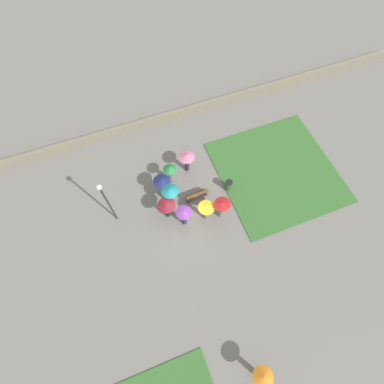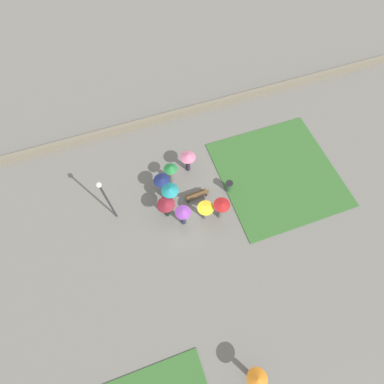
{
  "view_description": "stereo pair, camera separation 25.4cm",
  "coord_description": "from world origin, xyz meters",
  "px_view_note": "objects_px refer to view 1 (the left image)",
  "views": [
    {
      "loc": [
        2.35,
        7.49,
        18.43
      ],
      "look_at": [
        -0.86,
        -0.93,
        0.98
      ],
      "focal_mm": 28.0,
      "sensor_mm": 36.0,
      "label": 1
    },
    {
      "loc": [
        2.11,
        7.57,
        18.43
      ],
      "look_at": [
        -0.86,
        -0.93,
        0.98
      ],
      "focal_mm": 28.0,
      "sensor_mm": 36.0,
      "label": 2
    }
  ],
  "objects_px": {
    "trash_bin": "(228,185)",
    "crowd_person_navy": "(162,183)",
    "crowd_person_pink": "(187,159)",
    "crowd_person_green": "(170,172)",
    "crowd_person_red": "(222,207)",
    "crowd_person_yellow": "(206,209)",
    "crowd_person_purple": "(184,214)",
    "lone_walker_near_lawn": "(262,377)",
    "crowd_person_teal": "(170,192)",
    "lamp_post": "(106,199)",
    "park_bench": "(197,195)",
    "crowd_person_maroon": "(167,207)"
  },
  "relations": [
    {
      "from": "crowd_person_red",
      "to": "crowd_person_yellow",
      "type": "bearing_deg",
      "value": 48.99
    },
    {
      "from": "park_bench",
      "to": "crowd_person_purple",
      "type": "xyz_separation_m",
      "value": [
        1.42,
        1.36,
        0.85
      ]
    },
    {
      "from": "crowd_person_red",
      "to": "crowd_person_pink",
      "type": "bearing_deg",
      "value": -17.44
    },
    {
      "from": "park_bench",
      "to": "lamp_post",
      "type": "distance_m",
      "value": 6.02
    },
    {
      "from": "lamp_post",
      "to": "crowd_person_navy",
      "type": "xyz_separation_m",
      "value": [
        -3.49,
        -0.7,
        -1.46
      ]
    },
    {
      "from": "crowd_person_maroon",
      "to": "lone_walker_near_lawn",
      "type": "xyz_separation_m",
      "value": [
        -1.44,
        10.29,
        0.09
      ]
    },
    {
      "from": "crowd_person_teal",
      "to": "lamp_post",
      "type": "bearing_deg",
      "value": 165.25
    },
    {
      "from": "crowd_person_pink",
      "to": "crowd_person_navy",
      "type": "distance_m",
      "value": 2.5
    },
    {
      "from": "crowd_person_yellow",
      "to": "crowd_person_pink",
      "type": "relative_size",
      "value": 0.96
    },
    {
      "from": "crowd_person_yellow",
      "to": "crowd_person_red",
      "type": "height_order",
      "value": "crowd_person_red"
    },
    {
      "from": "crowd_person_navy",
      "to": "lone_walker_near_lawn",
      "type": "relative_size",
      "value": 1.01
    },
    {
      "from": "crowd_person_purple",
      "to": "crowd_person_pink",
      "type": "bearing_deg",
      "value": -110.81
    },
    {
      "from": "crowd_person_navy",
      "to": "crowd_person_maroon",
      "type": "bearing_deg",
      "value": 47.75
    },
    {
      "from": "trash_bin",
      "to": "crowd_person_pink",
      "type": "distance_m",
      "value": 3.38
    },
    {
      "from": "crowd_person_green",
      "to": "crowd_person_pink",
      "type": "height_order",
      "value": "crowd_person_green"
    },
    {
      "from": "lamp_post",
      "to": "crowd_person_red",
      "type": "bearing_deg",
      "value": 160.89
    },
    {
      "from": "crowd_person_maroon",
      "to": "crowd_person_red",
      "type": "bearing_deg",
      "value": 106.47
    },
    {
      "from": "park_bench",
      "to": "crowd_person_red",
      "type": "relative_size",
      "value": 0.82
    },
    {
      "from": "lamp_post",
      "to": "crowd_person_red",
      "type": "relative_size",
      "value": 2.34
    },
    {
      "from": "trash_bin",
      "to": "crowd_person_green",
      "type": "xyz_separation_m",
      "value": [
        3.48,
        -1.97,
        0.81
      ]
    },
    {
      "from": "crowd_person_pink",
      "to": "crowd_person_maroon",
      "type": "xyz_separation_m",
      "value": [
        2.44,
        2.91,
        -0.04
      ]
    },
    {
      "from": "crowd_person_green",
      "to": "crowd_person_purple",
      "type": "height_order",
      "value": "crowd_person_green"
    },
    {
      "from": "lamp_post",
      "to": "trash_bin",
      "type": "xyz_separation_m",
      "value": [
        -7.77,
        0.59,
        -2.41
      ]
    },
    {
      "from": "crowd_person_yellow",
      "to": "lone_walker_near_lawn",
      "type": "relative_size",
      "value": 0.95
    },
    {
      "from": "lamp_post",
      "to": "crowd_person_navy",
      "type": "relative_size",
      "value": 2.45
    },
    {
      "from": "crowd_person_teal",
      "to": "crowd_person_green",
      "type": "xyz_separation_m",
      "value": [
        -0.53,
        -1.57,
        -0.2
      ]
    },
    {
      "from": "crowd_person_yellow",
      "to": "lone_walker_near_lawn",
      "type": "xyz_separation_m",
      "value": [
        0.82,
        9.27,
        0.13
      ]
    },
    {
      "from": "park_bench",
      "to": "crowd_person_teal",
      "type": "bearing_deg",
      "value": -13.26
    },
    {
      "from": "lone_walker_near_lawn",
      "to": "crowd_person_teal",
      "type": "bearing_deg",
      "value": 13.05
    },
    {
      "from": "park_bench",
      "to": "lamp_post",
      "type": "bearing_deg",
      "value": -8.09
    },
    {
      "from": "lamp_post",
      "to": "crowd_person_navy",
      "type": "bearing_deg",
      "value": -168.68
    },
    {
      "from": "trash_bin",
      "to": "crowd_person_navy",
      "type": "bearing_deg",
      "value": -16.77
    },
    {
      "from": "crowd_person_pink",
      "to": "lone_walker_near_lawn",
      "type": "xyz_separation_m",
      "value": [
        0.99,
        13.2,
        0.05
      ]
    },
    {
      "from": "trash_bin",
      "to": "crowd_person_maroon",
      "type": "height_order",
      "value": "crowd_person_maroon"
    },
    {
      "from": "crowd_person_yellow",
      "to": "crowd_person_maroon",
      "type": "bearing_deg",
      "value": -120.11
    },
    {
      "from": "crowd_person_pink",
      "to": "crowd_person_maroon",
      "type": "bearing_deg",
      "value": 72.73
    },
    {
      "from": "trash_bin",
      "to": "crowd_person_purple",
      "type": "relative_size",
      "value": 0.5
    },
    {
      "from": "lone_walker_near_lawn",
      "to": "crowd_person_navy",
      "type": "bearing_deg",
      "value": 13.99
    },
    {
      "from": "crowd_person_green",
      "to": "crowd_person_yellow",
      "type": "bearing_deg",
      "value": 14.64
    },
    {
      "from": "crowd_person_teal",
      "to": "crowd_person_purple",
      "type": "xyz_separation_m",
      "value": [
        -0.32,
        1.68,
        -0.16
      ]
    },
    {
      "from": "crowd_person_green",
      "to": "crowd_person_red",
      "type": "relative_size",
      "value": 0.97
    },
    {
      "from": "lone_walker_near_lawn",
      "to": "crowd_person_pink",
      "type": "bearing_deg",
      "value": 3.97
    },
    {
      "from": "crowd_person_teal",
      "to": "crowd_person_navy",
      "type": "distance_m",
      "value": 0.93
    },
    {
      "from": "crowd_person_maroon",
      "to": "trash_bin",
      "type": "bearing_deg",
      "value": 132.65
    },
    {
      "from": "crowd_person_navy",
      "to": "crowd_person_maroon",
      "type": "height_order",
      "value": "crowd_person_navy"
    },
    {
      "from": "trash_bin",
      "to": "crowd_person_navy",
      "type": "xyz_separation_m",
      "value": [
        4.28,
        -1.29,
        0.95
      ]
    },
    {
      "from": "crowd_person_yellow",
      "to": "crowd_person_navy",
      "type": "distance_m",
      "value": 3.39
    },
    {
      "from": "crowd_person_yellow",
      "to": "crowd_person_purple",
      "type": "height_order",
      "value": "crowd_person_purple"
    },
    {
      "from": "crowd_person_yellow",
      "to": "crowd_person_green",
      "type": "relative_size",
      "value": 0.93
    },
    {
      "from": "trash_bin",
      "to": "crowd_person_maroon",
      "type": "relative_size",
      "value": 0.53
    }
  ]
}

